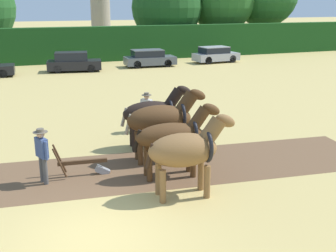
# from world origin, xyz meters

# --- Properties ---
(ground_plane) EXTENTS (240.00, 240.00, 0.00)m
(ground_plane) POSITION_xyz_m (0.00, 0.00, 0.00)
(ground_plane) COLOR tan
(plowed_furrow_strip) EXTENTS (20.66, 5.64, 0.01)m
(plowed_furrow_strip) POSITION_xyz_m (-0.05, 3.78, 0.00)
(plowed_furrow_strip) COLOR brown
(plowed_furrow_strip) RESTS_ON ground
(hedgerow) EXTENTS (70.51, 1.25, 3.12)m
(hedgerow) POSITION_xyz_m (0.00, 29.98, 1.56)
(hedgerow) COLOR #194719
(hedgerow) RESTS_ON ground
(tree_center) EXTENTS (7.33, 7.33, 8.35)m
(tree_center) POSITION_xyz_m (14.45, 34.34, 4.68)
(tree_center) COLOR brown
(tree_center) RESTS_ON ground
(draft_horse_lead_left) EXTENTS (2.61, 1.19, 2.38)m
(draft_horse_lead_left) POSITION_xyz_m (2.86, 1.28, 1.36)
(draft_horse_lead_left) COLOR brown
(draft_horse_lead_left) RESTS_ON ground
(draft_horse_lead_right) EXTENTS (2.81, 1.07, 2.34)m
(draft_horse_lead_right) POSITION_xyz_m (3.03, 2.71, 1.31)
(draft_horse_lead_right) COLOR #513319
(draft_horse_lead_right) RESTS_ON ground
(draft_horse_trail_left) EXTENTS (2.87, 1.26, 2.50)m
(draft_horse_trail_left) POSITION_xyz_m (3.18, 4.14, 1.45)
(draft_horse_trail_left) COLOR #513319
(draft_horse_trail_left) RESTS_ON ground
(draft_horse_trail_right) EXTENTS (2.75, 1.14, 2.35)m
(draft_horse_trail_right) POSITION_xyz_m (3.35, 5.57, 1.32)
(draft_horse_trail_right) COLOR black
(draft_horse_trail_right) RESTS_ON ground
(plow) EXTENTS (1.76, 0.52, 1.13)m
(plow) POSITION_xyz_m (0.52, 3.71, 0.32)
(plow) COLOR #4C331E
(plow) RESTS_ON ground
(farmer_at_plow) EXTENTS (0.43, 0.63, 1.71)m
(farmer_at_plow) POSITION_xyz_m (-0.80, 3.55, 1.00)
(farmer_at_plow) COLOR #4C4C4C
(farmer_at_plow) RESTS_ON ground
(farmer_beside_team) EXTENTS (0.44, 0.54, 1.66)m
(farmer_beside_team) POSITION_xyz_m (3.70, 7.53, 0.96)
(farmer_beside_team) COLOR #38332D
(farmer_beside_team) RESTS_ON ground
(parked_car_center_left) EXTENTS (4.33, 2.37, 1.51)m
(parked_car_center_left) POSITION_xyz_m (3.16, 24.79, 0.72)
(parked_car_center_left) COLOR black
(parked_car_center_left) RESTS_ON ground
(parked_car_center) EXTENTS (4.31, 1.95, 1.42)m
(parked_car_center) POSITION_xyz_m (9.52, 25.17, 0.69)
(parked_car_center) COLOR #565B66
(parked_car_center) RESTS_ON ground
(parked_car_center_right) EXTENTS (4.19, 2.07, 1.42)m
(parked_car_center_right) POSITION_xyz_m (15.87, 25.49, 0.69)
(parked_car_center_right) COLOR #A8A8B2
(parked_car_center_right) RESTS_ON ground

